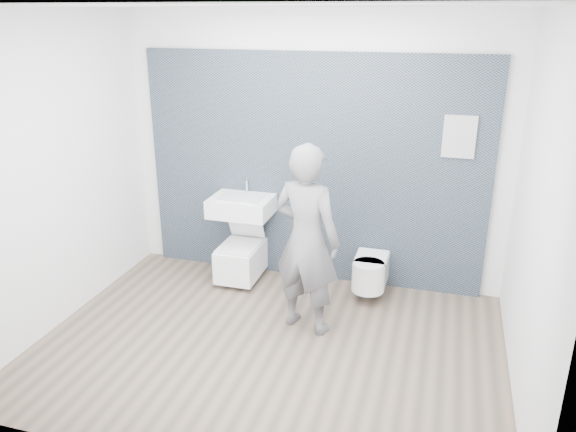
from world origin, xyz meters
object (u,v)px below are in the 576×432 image
(washbasin, at_px, (241,206))
(visitor, at_px, (307,240))
(toilet_square, at_px, (241,258))
(toilet_rounded, at_px, (370,272))

(washbasin, relative_size, visitor, 0.37)
(washbasin, height_order, visitor, visitor)
(toilet_square, distance_m, toilet_rounded, 1.39)
(toilet_square, distance_m, visitor, 1.34)
(visitor, bearing_deg, toilet_square, -24.43)
(washbasin, xyz_separation_m, toilet_square, (0.00, -0.05, -0.58))
(toilet_rounded, relative_size, visitor, 0.32)
(toilet_rounded, height_order, visitor, visitor)
(toilet_square, relative_size, toilet_rounded, 1.36)
(washbasin, xyz_separation_m, toilet_rounded, (1.39, -0.04, -0.57))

